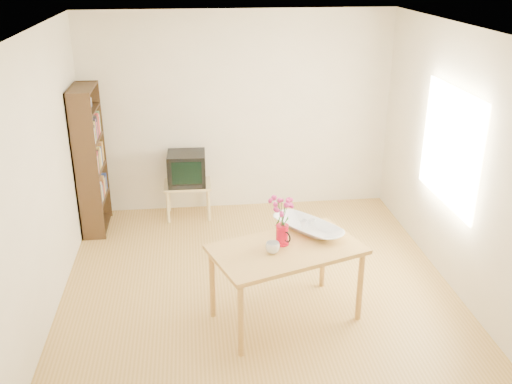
{
  "coord_description": "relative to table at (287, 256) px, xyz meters",
  "views": [
    {
      "loc": [
        -0.61,
        -4.94,
        3.21
      ],
      "look_at": [
        0.0,
        0.3,
        1.0
      ],
      "focal_mm": 40.0,
      "sensor_mm": 36.0,
      "label": 1
    }
  ],
  "objects": [
    {
      "name": "table",
      "position": [
        0.0,
        0.0,
        0.0
      ],
      "size": [
        1.52,
        1.16,
        0.75
      ],
      "rotation": [
        0.0,
        0.0,
        0.34
      ],
      "color": "#BC8940",
      "rests_on": "ground"
    },
    {
      "name": "bookshelf",
      "position": [
        -2.04,
        2.19,
        0.18
      ],
      "size": [
        0.28,
        0.7,
        1.8
      ],
      "color": "#301E10",
      "rests_on": "ground"
    },
    {
      "name": "pitcher",
      "position": [
        -0.03,
        0.07,
        0.17
      ],
      "size": [
        0.13,
        0.19,
        0.2
      ],
      "rotation": [
        0.0,
        0.0,
        0.5
      ],
      "color": "red",
      "rests_on": "table"
    },
    {
      "name": "tv_stand",
      "position": [
        -0.89,
        2.41,
        -0.28
      ],
      "size": [
        0.6,
        0.45,
        0.46
      ],
      "color": "#D1B676",
      "rests_on": "ground"
    },
    {
      "name": "mug",
      "position": [
        -0.14,
        -0.08,
        0.14
      ],
      "size": [
        0.17,
        0.17,
        0.1
      ],
      "primitive_type": "imported",
      "rotation": [
        0.0,
        0.0,
        4.18
      ],
      "color": "white",
      "rests_on": "table"
    },
    {
      "name": "flowers",
      "position": [
        -0.03,
        0.07,
        0.43
      ],
      "size": [
        0.22,
        0.22,
        0.31
      ],
      "primitive_type": null,
      "color": "#F43994",
      "rests_on": "pitcher"
    },
    {
      "name": "bowl",
      "position": [
        0.26,
        0.31,
        0.32
      ],
      "size": [
        0.7,
        0.7,
        0.47
      ],
      "primitive_type": "imported",
      "rotation": [
        0.0,
        0.0,
        0.65
      ],
      "color": "white",
      "rests_on": "table"
    },
    {
      "name": "television",
      "position": [
        -0.89,
        2.42,
        0.01
      ],
      "size": [
        0.49,
        0.46,
        0.41
      ],
      "rotation": [
        0.0,
        0.0,
        -0.03
      ],
      "color": "black",
      "rests_on": "tv_stand"
    },
    {
      "name": "teacup_b",
      "position": [
        0.3,
        0.33,
        0.27
      ],
      "size": [
        0.08,
        0.08,
        0.06
      ],
      "primitive_type": "imported",
      "rotation": [
        0.0,
        0.0,
        1.92
      ],
      "color": "white",
      "rests_on": "bowl"
    },
    {
      "name": "room",
      "position": [
        -0.17,
        0.44,
        0.64
      ],
      "size": [
        4.5,
        4.5,
        4.5
      ],
      "color": "#A67C3B",
      "rests_on": "ground"
    },
    {
      "name": "teacup_a",
      "position": [
        0.22,
        0.31,
        0.27
      ],
      "size": [
        0.08,
        0.08,
        0.06
      ],
      "primitive_type": "imported",
      "rotation": [
        0.0,
        0.0,
        0.23
      ],
      "color": "white",
      "rests_on": "bowl"
    }
  ]
}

